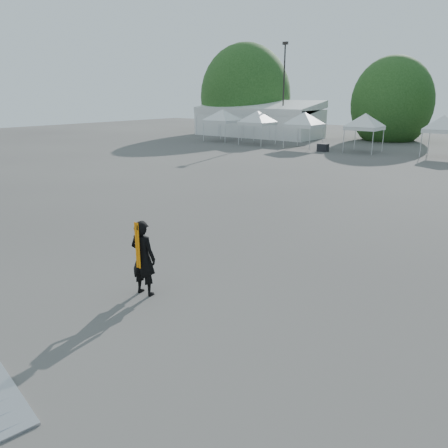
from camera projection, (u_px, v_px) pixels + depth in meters
The scene contains 12 objects.
ground at pixel (220, 259), 13.43m from camera, with size 120.00×120.00×0.00m, color #474442.
marquee at pixel (258, 120), 52.28m from camera, with size 15.00×6.25×4.23m.
light_pole_west at pixel (284, 86), 48.08m from camera, with size 0.60×0.25×10.30m.
tree_far_w at pixel (245, 97), 56.17m from camera, with size 4.80×4.80×7.30m.
tree_mid_w at pixel (392, 103), 47.24m from camera, with size 4.16×4.16×6.33m.
tent_a at pixel (223, 112), 46.64m from camera, with size 4.44×4.44×3.88m.
tent_b at pixel (258, 113), 43.33m from camera, with size 4.08×4.08×3.88m.
tent_c at pixel (305, 115), 40.21m from camera, with size 4.09×4.09×3.88m.
tent_d at pixel (366, 116), 37.37m from camera, with size 3.87×3.87×3.88m.
tent_e at pixel (445, 118), 34.59m from camera, with size 3.74×3.74×3.88m.
man at pixel (143, 258), 10.85m from camera, with size 0.77×0.56×1.94m.
crate_west at pixel (323, 148), 38.65m from camera, with size 0.88×0.69×0.69m, color black.
Camera 1 is at (7.83, -9.81, 4.88)m, focal length 35.00 mm.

